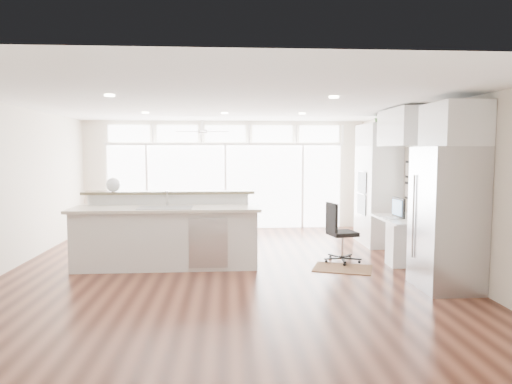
{
  "coord_description": "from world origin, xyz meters",
  "views": [
    {
      "loc": [
        0.05,
        -7.48,
        1.92
      ],
      "look_at": [
        0.56,
        0.6,
        1.21
      ],
      "focal_mm": 32.0,
      "sensor_mm": 36.0,
      "label": 1
    }
  ],
  "objects": [
    {
      "name": "floor",
      "position": [
        0.0,
        0.0,
        -0.01
      ],
      "size": [
        7.0,
        8.0,
        0.02
      ],
      "primitive_type": "cube",
      "color": "#3D1B12",
      "rests_on": "ground"
    },
    {
      "name": "ceiling",
      "position": [
        0.0,
        0.0,
        2.7
      ],
      "size": [
        7.0,
        8.0,
        0.02
      ],
      "primitive_type": "cube",
      "color": "white",
      "rests_on": "wall_back"
    },
    {
      "name": "wall_back",
      "position": [
        0.0,
        4.0,
        1.35
      ],
      "size": [
        7.0,
        0.04,
        2.7
      ],
      "primitive_type": "cube",
      "color": "beige",
      "rests_on": "floor"
    },
    {
      "name": "wall_front",
      "position": [
        0.0,
        -4.0,
        1.35
      ],
      "size": [
        7.0,
        0.04,
        2.7
      ],
      "primitive_type": "cube",
      "color": "beige",
      "rests_on": "floor"
    },
    {
      "name": "wall_left",
      "position": [
        -3.5,
        0.0,
        1.35
      ],
      "size": [
        0.04,
        8.0,
        2.7
      ],
      "primitive_type": "cube",
      "color": "beige",
      "rests_on": "floor"
    },
    {
      "name": "wall_right",
      "position": [
        3.5,
        0.0,
        1.35
      ],
      "size": [
        0.04,
        8.0,
        2.7
      ],
      "primitive_type": "cube",
      "color": "beige",
      "rests_on": "floor"
    },
    {
      "name": "glass_wall",
      "position": [
        0.0,
        3.94,
        1.05
      ],
      "size": [
        5.8,
        0.06,
        2.08
      ],
      "primitive_type": "cube",
      "color": "white",
      "rests_on": "wall_back"
    },
    {
      "name": "transom_row",
      "position": [
        0.0,
        3.94,
        2.38
      ],
      "size": [
        5.9,
        0.06,
        0.4
      ],
      "primitive_type": "cube",
      "color": "white",
      "rests_on": "wall_back"
    },
    {
      "name": "desk_window",
      "position": [
        3.46,
        0.3,
        1.55
      ],
      "size": [
        0.04,
        0.85,
        0.85
      ],
      "primitive_type": "cube",
      "color": "white",
      "rests_on": "wall_right"
    },
    {
      "name": "ceiling_fan",
      "position": [
        -0.5,
        2.8,
        2.48
      ],
      "size": [
        1.16,
        1.16,
        0.32
      ],
      "primitive_type": "cube",
      "color": "white",
      "rests_on": "ceiling"
    },
    {
      "name": "recessed_lights",
      "position": [
        0.0,
        0.2,
        2.68
      ],
      "size": [
        3.4,
        3.0,
        0.02
      ],
      "primitive_type": "cube",
      "color": "#EBE4C8",
      "rests_on": "ceiling"
    },
    {
      "name": "oven_cabinet",
      "position": [
        3.17,
        1.8,
        1.25
      ],
      "size": [
        0.64,
        1.2,
        2.5
      ],
      "primitive_type": "cube",
      "color": "white",
      "rests_on": "floor"
    },
    {
      "name": "desk_nook",
      "position": [
        3.13,
        0.3,
        0.38
      ],
      "size": [
        0.72,
        1.3,
        0.76
      ],
      "primitive_type": "cube",
      "color": "white",
      "rests_on": "floor"
    },
    {
      "name": "upper_cabinets",
      "position": [
        3.17,
        0.3,
        2.35
      ],
      "size": [
        0.64,
        1.3,
        0.64
      ],
      "primitive_type": "cube",
      "color": "white",
      "rests_on": "wall_right"
    },
    {
      "name": "refrigerator",
      "position": [
        3.11,
        -1.35,
        1.0
      ],
      "size": [
        0.76,
        0.9,
        2.0
      ],
      "primitive_type": "cube",
      "color": "#AFB0B4",
      "rests_on": "floor"
    },
    {
      "name": "fridge_cabinet",
      "position": [
        3.17,
        -1.35,
        2.3
      ],
      "size": [
        0.64,
        0.9,
        0.6
      ],
      "primitive_type": "cube",
      "color": "white",
      "rests_on": "wall_right"
    },
    {
      "name": "framed_photos",
      "position": [
        3.46,
        0.92,
        1.4
      ],
      "size": [
        0.06,
        0.22,
        0.8
      ],
      "primitive_type": "cube",
      "color": "black",
      "rests_on": "wall_right"
    },
    {
      "name": "kitchen_island",
      "position": [
        -0.97,
        0.13,
        0.62
      ],
      "size": [
        3.13,
        1.21,
        1.24
      ],
      "primitive_type": "cube",
      "rotation": [
        0.0,
        0.0,
        0.01
      ],
      "color": "white",
      "rests_on": "floor"
    },
    {
      "name": "rug",
      "position": [
        1.95,
        -0.19,
        0.01
      ],
      "size": [
        1.11,
        0.95,
        0.01
      ],
      "primitive_type": "cube",
      "rotation": [
        0.0,
        0.0,
        -0.34
      ],
      "color": "#392112",
      "rests_on": "floor"
    },
    {
      "name": "office_chair",
      "position": [
        2.05,
        0.27,
        0.52
      ],
      "size": [
        0.63,
        0.6,
        1.04
      ],
      "primitive_type": "cube",
      "rotation": [
        0.0,
        0.0,
        0.21
      ],
      "color": "black",
      "rests_on": "floor"
    },
    {
      "name": "fishbowl",
      "position": [
        -1.92,
        0.52,
        1.36
      ],
      "size": [
        0.25,
        0.25,
        0.25
      ],
      "primitive_type": "sphere",
      "rotation": [
        0.0,
        0.0,
        -0.02
      ],
      "color": "white",
      "rests_on": "kitchen_island"
    },
    {
      "name": "monitor",
      "position": [
        3.05,
        0.3,
        0.95
      ],
      "size": [
        0.1,
        0.46,
        0.38
      ],
      "primitive_type": "cube",
      "rotation": [
        0.0,
        0.0,
        0.06
      ],
      "color": "black",
      "rests_on": "desk_nook"
    },
    {
      "name": "keyboard",
      "position": [
        2.88,
        0.3,
        0.77
      ],
      "size": [
        0.18,
        0.36,
        0.02
      ],
      "primitive_type": "cube",
      "rotation": [
        0.0,
        0.0,
        0.16
      ],
      "color": "silver",
      "rests_on": "desk_nook"
    },
    {
      "name": "potted_plant",
      "position": [
        3.17,
        1.8,
        2.61
      ],
      "size": [
        0.29,
        0.32,
        0.22
      ],
      "primitive_type": "imported",
      "rotation": [
        0.0,
        0.0,
        -0.14
      ],
      "color": "#2F5E28",
      "rests_on": "oven_cabinet"
    }
  ]
}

